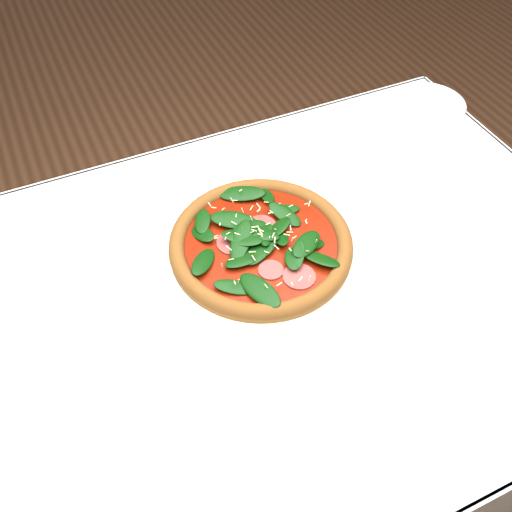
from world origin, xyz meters
name	(u,v)px	position (x,y,z in m)	size (l,w,h in m)	color
ground	(257,469)	(0.00, 0.00, 0.00)	(6.00, 6.00, 0.00)	brown
dining_table	(258,328)	(0.00, 0.00, 0.65)	(1.21, 0.81, 0.75)	silver
plate	(261,250)	(0.04, 0.07, 0.76)	(0.35, 0.35, 0.01)	white
pizza	(261,242)	(0.04, 0.07, 0.78)	(0.31, 0.31, 0.04)	#9C6A25
saucer_near	(499,261)	(0.38, -0.11, 0.76)	(0.16, 0.16, 0.01)	white
saucer_far	(429,104)	(0.54, 0.30, 0.76)	(0.15, 0.15, 0.01)	white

